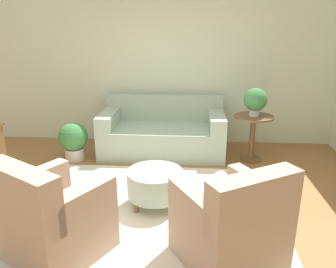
% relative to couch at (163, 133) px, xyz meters
% --- Properties ---
extents(ground_plane, '(16.00, 16.00, 0.00)m').
position_rel_couch_xyz_m(ground_plane, '(0.03, -1.88, -0.32)').
color(ground_plane, '#996638').
extents(wall_back, '(8.89, 0.12, 2.80)m').
position_rel_couch_xyz_m(wall_back, '(0.03, 0.63, 1.08)').
color(wall_back, beige).
rests_on(wall_back, ground_plane).
extents(rug, '(2.84, 2.44, 0.01)m').
position_rel_couch_xyz_m(rug, '(0.03, -1.88, -0.32)').
color(rug, beige).
rests_on(rug, ground_plane).
extents(couch, '(1.96, 0.99, 0.88)m').
position_rel_couch_xyz_m(couch, '(0.00, 0.00, 0.00)').
color(couch, '#9EB29E').
rests_on(couch, ground_plane).
extents(armchair_left, '(1.07, 1.06, 0.94)m').
position_rel_couch_xyz_m(armchair_left, '(-0.76, -2.66, 0.05)').
color(armchair_left, tan).
rests_on(armchair_left, rug).
extents(armchair_right, '(1.07, 1.06, 0.94)m').
position_rel_couch_xyz_m(armchair_right, '(0.82, -2.66, 0.05)').
color(armchair_right, tan).
rests_on(armchair_right, rug).
extents(ottoman_table, '(0.64, 0.64, 0.42)m').
position_rel_couch_xyz_m(ottoman_table, '(0.05, -1.71, -0.05)').
color(ottoman_table, '#9EB29E').
rests_on(ottoman_table, rug).
extents(side_table, '(0.58, 0.58, 0.71)m').
position_rel_couch_xyz_m(side_table, '(1.40, -0.26, 0.17)').
color(side_table, brown).
rests_on(side_table, ground_plane).
extents(potted_plant_on_side_table, '(0.34, 0.34, 0.42)m').
position_rel_couch_xyz_m(potted_plant_on_side_table, '(1.40, -0.26, 0.63)').
color(potted_plant_on_side_table, beige).
rests_on(potted_plant_on_side_table, side_table).
extents(potted_plant_floor, '(0.44, 0.44, 0.60)m').
position_rel_couch_xyz_m(potted_plant_floor, '(-1.35, -0.44, 0.01)').
color(potted_plant_floor, beige).
rests_on(potted_plant_floor, ground_plane).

